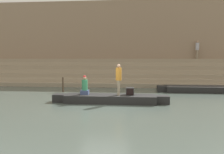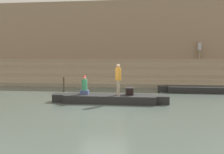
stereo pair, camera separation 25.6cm
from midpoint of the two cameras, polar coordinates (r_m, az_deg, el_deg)
ground_plane at (r=11.28m, az=-2.69°, el=-7.84°), size 120.00×120.00×0.00m
ghat_steps at (r=21.00m, az=0.95°, el=0.54°), size 36.00×4.26×2.42m
back_wall at (r=23.10m, az=1.34°, el=9.05°), size 34.20×1.28×8.30m
rowboat_main at (r=12.28m, az=-1.10°, el=-5.64°), size 6.48×1.28×0.44m
person_standing at (r=12.03m, az=1.14°, el=-0.08°), size 0.33×0.33×1.72m
person_rowing at (r=12.47m, az=-7.73°, el=-2.52°), size 0.46×0.36×1.08m
tv_set at (r=12.23m, az=4.11°, el=-3.71°), size 0.45×0.48×0.42m
moored_boat_shore at (r=17.18m, az=20.88°, el=-2.91°), size 5.76×1.31×0.44m
mooring_post at (r=16.42m, az=-13.13°, el=-1.97°), size 0.12×0.12×1.09m
person_on_steps at (r=23.00m, az=21.08°, el=7.01°), size 0.33×0.33×1.75m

